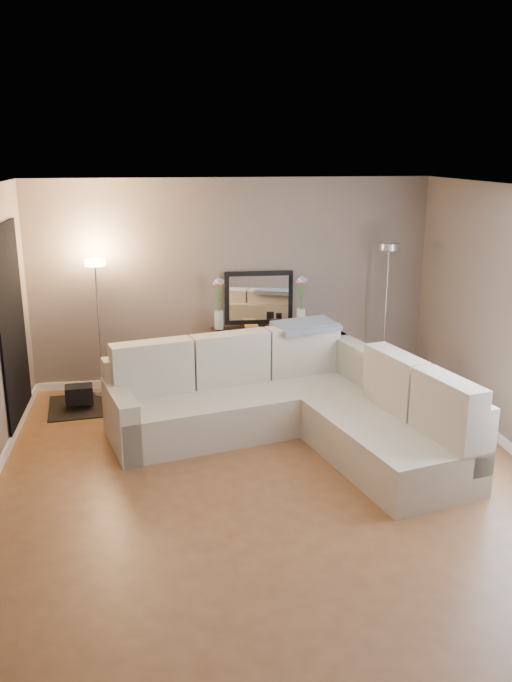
{
  "coord_description": "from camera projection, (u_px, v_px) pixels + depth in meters",
  "views": [
    {
      "loc": [
        -0.96,
        -5.43,
        2.92
      ],
      "look_at": [
        0.0,
        0.8,
        1.1
      ],
      "focal_mm": 35.0,
      "sensor_mm": 36.0,
      "label": 1
    }
  ],
  "objects": [
    {
      "name": "floor",
      "position": [
        269.0,
        480.0,
        6.1
      ],
      "size": [
        5.0,
        5.5,
        0.01
      ],
      "primitive_type": "cube",
      "color": "brown",
      "rests_on": "ground"
    },
    {
      "name": "ceiling",
      "position": [
        271.0,
        190.0,
        5.38
      ],
      "size": [
        5.0,
        5.5,
        0.01
      ],
      "primitive_type": "cube",
      "color": "white",
      "rests_on": "ground"
    },
    {
      "name": "wall_back",
      "position": [
        232.0,
        283.0,
        8.36
      ],
      "size": [
        5.0,
        0.02,
        2.6
      ],
      "primitive_type": "cube",
      "color": "#7A695D",
      "rests_on": "ground"
    },
    {
      "name": "wall_front",
      "position": [
        371.0,
        507.0,
        3.12
      ],
      "size": [
        5.0,
        0.02,
        2.6
      ],
      "primitive_type": "cube",
      "color": "#7A695D",
      "rests_on": "ground"
    },
    {
      "name": "baseboard_back",
      "position": [
        234.0,
        378.0,
        8.69
      ],
      "size": [
        5.0,
        0.03,
        0.1
      ],
      "primitive_type": "cube",
      "color": "white",
      "rests_on": "ground"
    },
    {
      "name": "doorway",
      "position": [
        13.0,
        328.0,
        7.05
      ],
      "size": [
        0.02,
        1.2,
        2.2
      ],
      "primitive_type": "cube",
      "color": "black",
      "rests_on": "ground"
    },
    {
      "name": "sectional_sofa",
      "position": [
        292.0,
        404.0,
        6.91
      ],
      "size": [
        3.43,
        2.89,
        1.01
      ],
      "color": "beige",
      "rests_on": "floor"
    },
    {
      "name": "throw_blanket",
      "position": [
        306.0,
        326.0,
        7.55
      ],
      "size": [
        0.81,
        0.61,
        0.1
      ],
      "primitive_type": "cube",
      "rotation": [
        0.1,
        0.0,
        0.29
      ],
      "color": "gray",
      "rests_on": "sectional_sofa"
    },
    {
      "name": "console_table",
      "position": [
        254.0,
        354.0,
        8.42
      ],
      "size": [
        1.23,
        0.38,
        0.75
      ],
      "color": "black",
      "rests_on": "floor"
    },
    {
      "name": "leaning_mirror",
      "position": [
        259.0,
        298.0,
        8.39
      ],
      "size": [
        0.86,
        0.08,
        0.68
      ],
      "color": "black",
      "rests_on": "console_table"
    },
    {
      "name": "table_decor",
      "position": [
        260.0,
        326.0,
        8.29
      ],
      "size": [
        0.52,
        0.12,
        0.12
      ],
      "color": "#C18122",
      "rests_on": "console_table"
    },
    {
      "name": "flower_vase_left",
      "position": [
        219.0,
        307.0,
        8.2
      ],
      "size": [
        0.14,
        0.12,
        0.64
      ],
      "color": "silver",
      "rests_on": "console_table"
    },
    {
      "name": "flower_vase_right",
      "position": [
        301.0,
        305.0,
        8.31
      ],
      "size": [
        0.14,
        0.12,
        0.64
      ],
      "color": "silver",
      "rests_on": "console_table"
    },
    {
      "name": "floor_lamp_lit",
      "position": [
        97.0,
        301.0,
        7.87
      ],
      "size": [
        0.26,
        0.26,
        1.69
      ],
      "color": "silver",
      "rests_on": "floor"
    },
    {
      "name": "floor_lamp_unlit",
      "position": [
        387.0,
        286.0,
        8.23
      ],
      "size": [
        0.32,
        0.32,
        1.82
      ],
      "color": "silver",
      "rests_on": "floor"
    },
    {
      "name": "charcoal_rug",
      "position": [
        97.0,
        405.0,
        7.88
      ],
      "size": [
        1.18,
        0.93,
        0.01
      ],
      "primitive_type": "cube",
      "rotation": [
        0.0,
        0.0,
        0.1
      ],
      "color": "black",
      "rests_on": "floor"
    },
    {
      "name": "black_bag",
      "position": [
        79.0,
        394.0,
        7.7
      ],
      "size": [
        0.33,
        0.25,
        0.2
      ],
      "primitive_type": "cube",
      "rotation": [
        0.0,
        0.0,
        0.1
      ],
      "color": "black",
      "rests_on": "charcoal_rug"
    }
  ]
}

